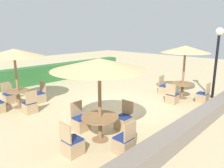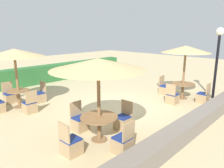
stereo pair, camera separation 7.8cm
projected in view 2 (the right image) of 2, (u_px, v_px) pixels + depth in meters
The scene contains 20 objects.
ground_plane at pixel (122, 107), 9.36m from camera, with size 40.00×40.00×0.00m, color #C6B284.
hedge_row at pixel (43, 74), 13.62m from camera, with size 13.00×0.70×1.06m, color #2D6B33.
stone_border at pixel (195, 122), 7.17m from camera, with size 10.00×0.56×0.49m, color slate.
lamp_post at pixel (218, 49), 9.96m from camera, with size 0.36×0.36×3.32m.
parasol_front_right at pixel (186, 49), 9.96m from camera, with size 2.23×2.23×2.51m.
round_table_front_right at pixel (183, 87), 10.38m from camera, with size 1.09×1.09×0.74m.
patio_chair_front_right_west at pixel (172, 98), 9.70m from camera, with size 0.46×0.46×0.93m.
patio_chair_front_right_north at pixel (164, 89), 11.16m from camera, with size 0.46×0.46×0.93m.
patio_chair_front_right_south at pixel (203, 97), 9.82m from camera, with size 0.46×0.46×0.93m.
parasol_front_left at pixel (98, 64), 5.97m from camera, with size 2.69×2.69×2.44m.
round_table_front_left at pixel (99, 121), 6.37m from camera, with size 1.09×1.09×0.74m.
patio_chair_front_left_east at pixel (123, 121), 7.19m from camera, with size 0.46×0.46×0.93m.
patio_chair_front_left_north at pixel (80, 122), 7.11m from camera, with size 0.46×0.46×0.93m.
patio_chair_front_left_south at pixel (123, 144), 5.77m from camera, with size 0.46×0.46×0.93m.
patio_chair_front_left_west at pixel (71, 145), 5.69m from camera, with size 0.46×0.46×0.93m.
parasol_back_left at pixel (14, 53), 8.77m from camera, with size 2.35×2.35×2.47m.
round_table_back_left at pixel (19, 95), 9.18m from camera, with size 0.91×0.91×0.74m.
patio_chair_back_left_north at pixel (10, 97), 9.82m from camera, with size 0.46×0.46×0.93m.
patio_chair_back_left_south at pixel (30, 106), 8.61m from camera, with size 0.46×0.46×0.93m.
patio_chair_back_left_east at pixel (40, 96), 9.94m from camera, with size 0.46×0.46×0.93m.
Camera 2 is at (-6.73, -5.78, 3.16)m, focal length 35.00 mm.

